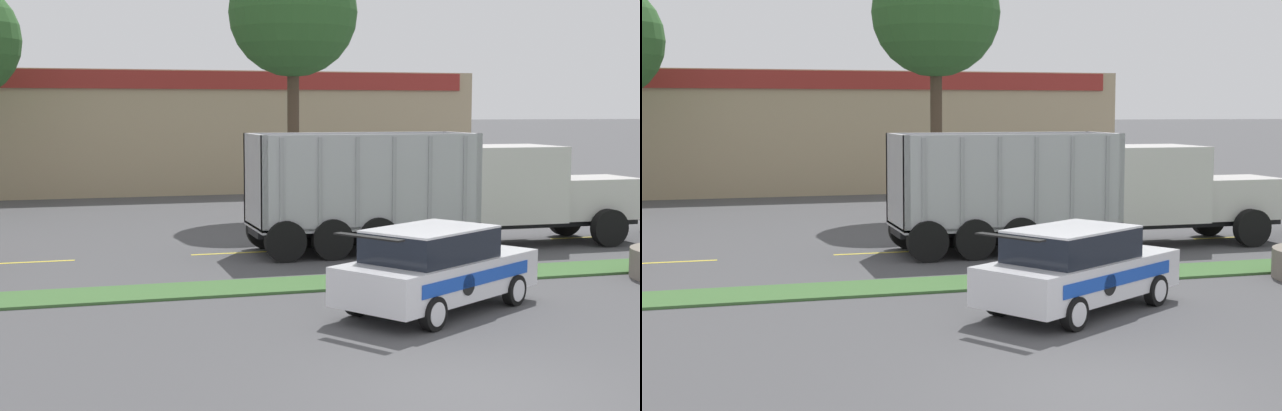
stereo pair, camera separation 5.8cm
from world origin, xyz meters
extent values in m
plane|color=#474749|center=(0.00, 0.00, 0.00)|extent=(600.00, 600.00, 0.00)
cube|color=#3D6633|center=(0.00, 7.89, 0.03)|extent=(120.00, 1.61, 0.06)
cube|color=yellow|center=(-6.41, 12.70, 0.00)|extent=(2.40, 0.14, 0.01)
cube|color=yellow|center=(-1.01, 12.70, 0.00)|extent=(2.40, 0.14, 0.01)
cube|color=yellow|center=(4.39, 12.70, 0.00)|extent=(2.40, 0.14, 0.01)
cube|color=yellow|center=(9.79, 12.70, 0.00)|extent=(2.40, 0.14, 0.01)
cube|color=black|center=(5.01, 12.07, 0.62)|extent=(11.33, 1.30, 0.18)
cube|color=silver|center=(9.37, 12.07, 1.30)|extent=(2.59, 1.94, 1.17)
cube|color=#B7B7BC|center=(10.70, 12.07, 1.30)|extent=(0.06, 1.66, 0.99)
cube|color=silver|center=(6.72, 12.07, 1.78)|extent=(2.70, 2.37, 2.13)
cube|color=black|center=(8.09, 12.07, 2.15)|extent=(0.04, 2.01, 0.96)
cylinder|color=silver|center=(5.27, 11.30, 2.49)|extent=(0.14, 0.14, 1.43)
cube|color=#ADADB2|center=(2.36, 12.07, 0.77)|extent=(6.03, 2.37, 0.12)
cube|color=#ADADB2|center=(5.29, 12.07, 2.00)|extent=(0.16, 2.37, 2.45)
cube|color=#ADADB2|center=(-0.58, 12.07, 2.00)|extent=(0.16, 2.37, 2.45)
cube|color=#ADADB2|center=(2.36, 10.97, 2.00)|extent=(6.03, 0.16, 2.45)
cube|color=#ADADB2|center=(2.36, 13.18, 2.00)|extent=(6.03, 0.16, 2.45)
cube|color=#99999E|center=(-0.15, 10.87, 2.00)|extent=(0.10, 0.04, 2.33)
cube|color=#99999E|center=(0.85, 10.87, 2.00)|extent=(0.10, 0.04, 2.33)
cube|color=#99999E|center=(1.86, 10.87, 2.00)|extent=(0.10, 0.04, 2.33)
cube|color=#99999E|center=(2.86, 10.87, 2.00)|extent=(0.10, 0.04, 2.33)
cube|color=#99999E|center=(3.87, 10.87, 2.00)|extent=(0.10, 0.04, 2.33)
cube|color=#99999E|center=(4.87, 10.87, 2.00)|extent=(0.10, 0.04, 2.33)
cylinder|color=black|center=(9.37, 10.91, 0.53)|extent=(1.07, 0.30, 1.07)
cylinder|color=black|center=(9.37, 13.24, 0.53)|extent=(1.07, 0.30, 1.07)
cylinder|color=black|center=(-0.06, 10.91, 0.53)|extent=(1.07, 0.30, 1.07)
cylinder|color=black|center=(-0.06, 13.24, 0.53)|extent=(1.07, 0.30, 1.07)
cylinder|color=black|center=(1.19, 10.91, 0.53)|extent=(1.07, 0.30, 1.07)
cylinder|color=black|center=(1.19, 13.24, 0.53)|extent=(1.07, 0.30, 1.07)
cylinder|color=black|center=(2.43, 10.91, 0.53)|extent=(1.07, 0.30, 1.07)
cylinder|color=black|center=(2.43, 13.24, 0.53)|extent=(1.07, 0.30, 1.07)
cube|color=white|center=(1.48, 4.81, 0.67)|extent=(4.75, 3.88, 0.72)
cube|color=black|center=(1.25, 4.67, 1.32)|extent=(2.92, 2.64, 0.57)
cube|color=white|center=(1.25, 4.67, 1.62)|extent=(2.92, 2.64, 0.04)
cube|color=black|center=(-0.34, 3.69, 1.66)|extent=(0.93, 1.34, 0.03)
cube|color=blue|center=(1.96, 4.03, 0.74)|extent=(3.04, 1.88, 0.25)
cylinder|color=black|center=(1.67, 3.86, 0.67)|extent=(0.34, 0.22, 0.40)
cylinder|color=black|center=(3.11, 4.80, 0.31)|extent=(0.63, 0.49, 0.62)
cylinder|color=silver|center=(3.17, 4.71, 0.31)|extent=(0.37, 0.24, 0.43)
cylinder|color=black|center=(2.20, 6.27, 0.31)|extent=(0.63, 0.49, 0.62)
cylinder|color=silver|center=(2.15, 6.36, 0.31)|extent=(0.37, 0.24, 0.43)
cylinder|color=black|center=(0.75, 3.35, 0.31)|extent=(0.63, 0.49, 0.62)
cylinder|color=silver|center=(0.81, 3.26, 0.31)|extent=(0.37, 0.24, 0.43)
cylinder|color=black|center=(-0.15, 4.82, 0.31)|extent=(0.63, 0.49, 0.62)
cylinder|color=silver|center=(-0.21, 4.91, 0.31)|extent=(0.37, 0.24, 0.43)
cube|color=tan|center=(-0.29, 35.16, 2.81)|extent=(28.15, 12.00, 5.62)
cube|color=maroon|center=(-0.29, 29.11, 5.17)|extent=(26.74, 0.10, 0.80)
cylinder|color=#473828|center=(2.61, 20.54, 3.03)|extent=(0.43, 0.43, 6.06)
sphere|color=#2D5B28|center=(2.61, 20.54, 7.33)|extent=(4.63, 4.63, 4.63)
camera|label=1|loc=(-5.36, -10.80, 3.87)|focal=50.00mm
camera|label=2|loc=(-5.30, -10.82, 3.87)|focal=50.00mm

